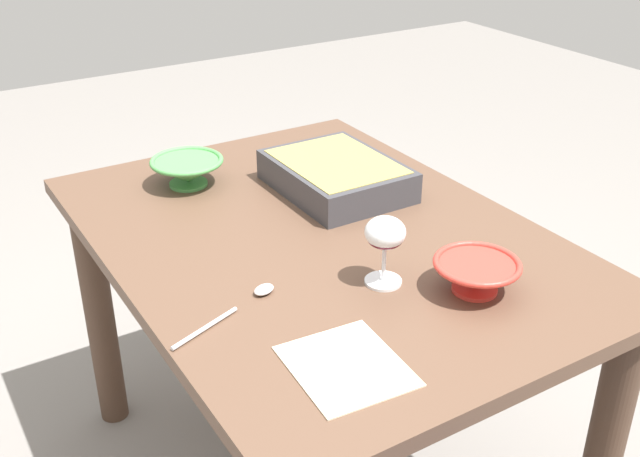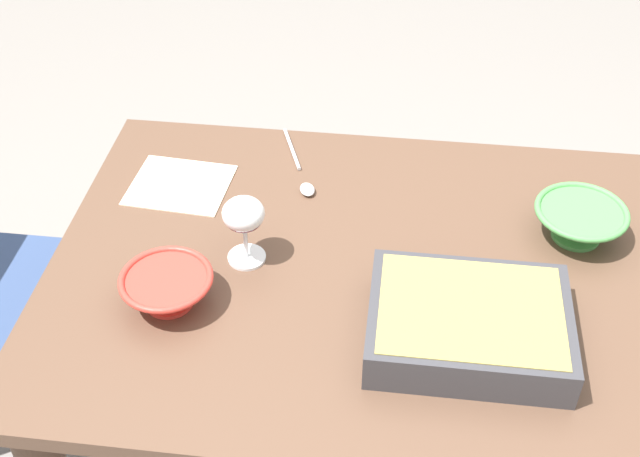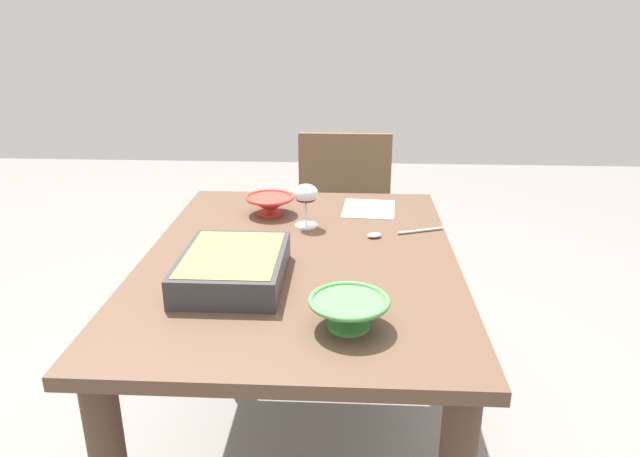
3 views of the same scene
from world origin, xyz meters
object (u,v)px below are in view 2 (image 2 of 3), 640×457
object	(u,v)px
dining_table	(369,319)
serving_spoon	(302,175)
wine_glass	(244,218)
mixing_bowl	(579,221)
casserole_dish	(469,323)
napkin	(180,185)
small_bowl	(167,287)

from	to	relation	value
dining_table	serving_spoon	size ratio (longest dim) A/B	4.97
wine_glass	mixing_bowl	xyz separation A→B (m)	(0.63, 0.14, -0.06)
dining_table	casserole_dish	size ratio (longest dim) A/B	3.61
mixing_bowl	napkin	size ratio (longest dim) A/B	0.88
mixing_bowl	small_bowl	xyz separation A→B (m)	(-0.74, -0.27, -0.00)
mixing_bowl	casserole_dish	bearing A→B (deg)	-126.09
wine_glass	serving_spoon	distance (m)	0.29
wine_glass	casserole_dish	distance (m)	0.44
wine_glass	small_bowl	xyz separation A→B (m)	(-0.12, -0.13, -0.06)
dining_table	casserole_dish	xyz separation A→B (m)	(0.17, -0.16, 0.18)
mixing_bowl	small_bowl	bearing A→B (deg)	-159.89
mixing_bowl	serving_spoon	xyz separation A→B (m)	(-0.56, 0.13, -0.03)
small_bowl	serving_spoon	xyz separation A→B (m)	(0.18, 0.40, -0.03)
small_bowl	casserole_dish	bearing A→B (deg)	-2.63
napkin	wine_glass	bearing A→B (deg)	-48.54
serving_spoon	casserole_dish	bearing A→B (deg)	-50.82
dining_table	wine_glass	xyz separation A→B (m)	(-0.24, -0.00, 0.24)
wine_glass	napkin	bearing A→B (deg)	131.46
casserole_dish	napkin	bearing A→B (deg)	148.72
wine_glass	small_bowl	size ratio (longest dim) A/B	0.84
dining_table	small_bowl	distance (m)	0.42
casserole_dish	mixing_bowl	distance (m)	0.37
wine_glass	small_bowl	bearing A→B (deg)	-131.58
serving_spoon	napkin	xyz separation A→B (m)	(-0.25, -0.06, -0.01)
dining_table	casserole_dish	bearing A→B (deg)	-42.08
dining_table	small_bowl	world-z (taller)	small_bowl
small_bowl	napkin	world-z (taller)	small_bowl
wine_glass	serving_spoon	xyz separation A→B (m)	(0.07, 0.27, -0.09)
small_bowl	napkin	xyz separation A→B (m)	(-0.07, 0.34, -0.04)
mixing_bowl	wine_glass	bearing A→B (deg)	-167.25
wine_glass	mixing_bowl	distance (m)	0.65
serving_spoon	napkin	distance (m)	0.26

